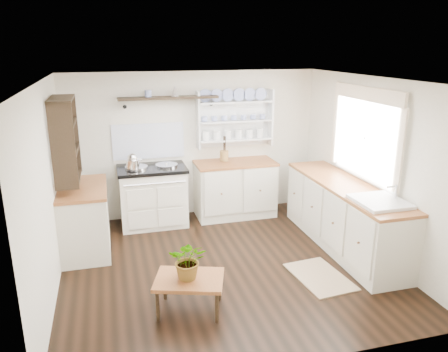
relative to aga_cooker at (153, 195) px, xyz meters
The scene contains 19 objects.
floor 1.79m from the aga_cooker, 65.35° to the right, with size 4.00×3.80×0.01m, color black.
wall_back 1.05m from the aga_cooker, 24.63° to the left, with size 4.00×0.02×2.30m, color beige.
wall_right 3.21m from the aga_cooker, 29.98° to the right, with size 0.02×3.80×2.30m, color beige.
wall_left 2.14m from the aga_cooker, 129.19° to the right, with size 0.02×3.80×2.30m, color beige.
ceiling 2.52m from the aga_cooker, 65.35° to the right, with size 4.00×3.80×0.01m, color white.
window 3.22m from the aga_cooker, 28.01° to the right, with size 0.08×1.55×1.22m.
aga_cooker is the anchor object (origin of this frame).
back_cabinets 1.32m from the aga_cooker, ahead, with size 1.27×0.63×0.90m.
right_cabinets 2.83m from the aga_cooker, 31.27° to the right, with size 0.62×2.43×0.90m.
belfast_sink 3.30m from the aga_cooker, 42.52° to the right, with size 0.55×0.60×0.45m.
left_cabinets 1.19m from the aga_cooker, 145.64° to the right, with size 0.62×1.13×0.90m.
plate_rack 1.78m from the aga_cooker, 12.10° to the left, with size 1.20×0.22×0.90m.
high_shelf 1.49m from the aga_cooker, 32.92° to the left, with size 1.50×0.29×0.16m.
left_shelving 1.70m from the aga_cooker, 149.11° to the right, with size 0.28×0.80×1.05m, color black.
kettle 0.66m from the aga_cooker, 156.86° to the right, with size 0.19×0.19×0.24m, color silver, non-canonical shape.
utensil_crock 1.28m from the aga_cooker, ahead, with size 0.14×0.14×0.16m, color olive.
center_table 2.44m from the aga_cooker, 87.68° to the right, with size 0.81×0.69×0.38m.
potted_plant 2.44m from the aga_cooker, 87.68° to the right, with size 0.38×0.33×0.42m, color #3F7233.
floor_rug 2.82m from the aga_cooker, 51.42° to the right, with size 0.55×0.85×0.02m, color #866E4E.
Camera 1 is at (-1.32, -4.81, 2.68)m, focal length 35.00 mm.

